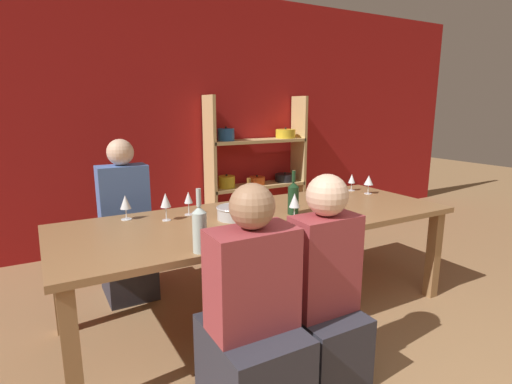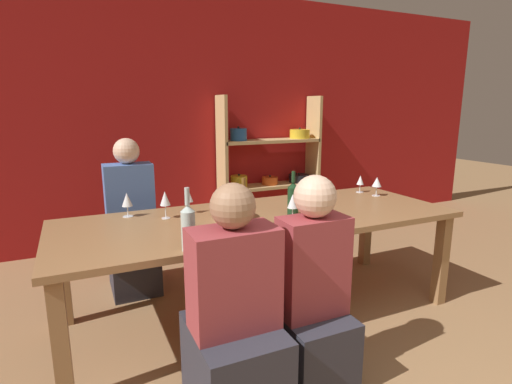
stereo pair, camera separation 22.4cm
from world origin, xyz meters
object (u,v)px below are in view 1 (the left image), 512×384
wine_glass_red_a (295,201)px  wine_glass_red_b (125,203)px  person_near_b (323,305)px  person_far_a (126,239)px  shelf_unit (256,178)px  mixing_bowl (234,212)px  wine_glass_white_c (369,181)px  wine_glass_white_a (188,198)px  dining_table (263,225)px  wine_glass_white_d (166,201)px  wine_glass_white_b (352,179)px  wine_bottle_dark (249,209)px  wine_bottle_green (293,197)px  wine_bottle_amber (200,228)px  person_near_a (252,335)px

wine_glass_red_a → wine_glass_red_b: bearing=151.7°
person_near_b → person_far_a: bearing=114.5°
shelf_unit → mixing_bowl: 2.07m
person_near_b → wine_glass_white_c: bearing=37.2°
person_far_a → wine_glass_white_a: bearing=123.9°
dining_table → mixing_bowl: bearing=172.9°
wine_glass_white_a → person_far_a: (-0.34, 0.51, -0.39)m
mixing_bowl → wine_glass_white_d: (-0.41, 0.19, 0.09)m
wine_glass_white_b → wine_glass_red_b: bearing=179.1°
wine_glass_red_a → wine_bottle_dark: bearing=-171.3°
wine_bottle_green → wine_glass_red_b: bearing=157.9°
mixing_bowl → wine_bottle_green: size_ratio=0.77×
wine_glass_white_b → wine_glass_white_c: wine_glass_white_c is taller
dining_table → wine_glass_red_a: bearing=-49.3°
wine_bottle_amber → person_near_b: size_ratio=0.30×
mixing_bowl → wine_glass_white_c: 1.38m
wine_bottle_dark → wine_glass_white_d: size_ratio=1.71×
wine_bottle_dark → mixing_bowl: bearing=85.0°
dining_table → mixing_bowl: (-0.21, 0.03, 0.12)m
person_near_b → wine_bottle_amber: bearing=150.5°
wine_glass_red_b → person_near_a: bearing=-75.1°
wine_glass_red_a → wine_glass_red_b: (-1.00, 0.54, -0.01)m
wine_glass_white_d → mixing_bowl: bearing=-24.5°
wine_bottle_amber → wine_bottle_green: bearing=24.3°
wine_bottle_dark → wine_glass_red_b: (-0.62, 0.60, -0.01)m
person_far_a → wine_glass_red_a: bearing=134.3°
person_far_a → wine_glass_white_b: bearing=166.7°
wine_glass_red_a → wine_bottle_green: bearing=59.3°
person_far_a → person_near_b: person_far_a is taller
wine_glass_white_b → wine_glass_red_b: size_ratio=0.89×
person_far_a → person_near_b: (0.71, -1.56, -0.03)m
wine_bottle_green → wine_glass_white_c: bearing=13.4°
shelf_unit → wine_glass_red_b: 2.26m
wine_glass_white_d → person_near_b: 1.21m
wine_glass_red_a → wine_glass_white_b: bearing=27.3°
wine_glass_white_d → person_near_a: person_near_a is taller
person_far_a → dining_table: bearing=135.0°
wine_bottle_green → person_far_a: size_ratio=0.25×
person_far_a → person_near_b: 1.71m
mixing_bowl → wine_glass_white_a: 0.35m
wine_glass_white_c → wine_glass_red_a: bearing=-161.8°
wine_bottle_dark → person_far_a: bearing=118.6°
shelf_unit → wine_glass_red_a: (-0.78, -1.92, 0.21)m
wine_bottle_green → wine_glass_white_a: bearing=152.6°
wine_bottle_amber → shelf_unit: bearing=54.5°
wine_glass_white_d → wine_glass_red_a: wine_glass_white_d is taller
wine_glass_red_a → person_near_b: 0.77m
dining_table → wine_glass_white_a: (-0.44, 0.27, 0.19)m
wine_glass_red_b → person_near_a: size_ratio=0.15×
wine_glass_red_b → wine_bottle_green: bearing=-22.1°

